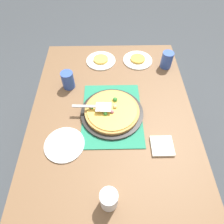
{
  "coord_description": "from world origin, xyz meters",
  "views": [
    {
      "loc": [
        0.74,
        -0.01,
        1.75
      ],
      "look_at": [
        0.0,
        0.0,
        0.77
      ],
      "focal_mm": 32.52,
      "sensor_mm": 36.0,
      "label": 1
    }
  ],
  "objects_px": {
    "pizza_pan": "(112,113)",
    "napkin_stack": "(162,146)",
    "cup_near": "(167,60)",
    "cup_far": "(109,199)",
    "pizza_server": "(95,106)",
    "served_slice_right": "(138,59)",
    "plate_near_left": "(101,61)",
    "plate_side": "(64,145)",
    "served_slice_left": "(101,59)",
    "plate_far_right": "(138,60)",
    "pizza": "(112,111)",
    "cup_corner": "(68,80)"
  },
  "relations": [
    {
      "from": "served_slice_right",
      "to": "cup_near",
      "type": "relative_size",
      "value": 0.92
    },
    {
      "from": "served_slice_left",
      "to": "cup_corner",
      "type": "distance_m",
      "value": 0.34
    },
    {
      "from": "pizza_pan",
      "to": "plate_side",
      "type": "xyz_separation_m",
      "value": [
        0.21,
        -0.26,
        -0.01
      ]
    },
    {
      "from": "pizza",
      "to": "plate_far_right",
      "type": "relative_size",
      "value": 1.5
    },
    {
      "from": "plate_far_right",
      "to": "napkin_stack",
      "type": "height_order",
      "value": "napkin_stack"
    },
    {
      "from": "plate_side",
      "to": "pizza_server",
      "type": "height_order",
      "value": "pizza_server"
    },
    {
      "from": "plate_side",
      "to": "cup_corner",
      "type": "xyz_separation_m",
      "value": [
        -0.45,
        -0.02,
        0.06
      ]
    },
    {
      "from": "plate_side",
      "to": "cup_near",
      "type": "bearing_deg",
      "value": 133.87
    },
    {
      "from": "served_slice_left",
      "to": "cup_near",
      "type": "height_order",
      "value": "cup_near"
    },
    {
      "from": "plate_near_left",
      "to": "plate_far_right",
      "type": "relative_size",
      "value": 1.0
    },
    {
      "from": "pizza",
      "to": "cup_far",
      "type": "distance_m",
      "value": 0.51
    },
    {
      "from": "pizza_server",
      "to": "cup_far",
      "type": "bearing_deg",
      "value": 8.27
    },
    {
      "from": "pizza_pan",
      "to": "plate_far_right",
      "type": "relative_size",
      "value": 1.73
    },
    {
      "from": "pizza_pan",
      "to": "cup_near",
      "type": "relative_size",
      "value": 3.17
    },
    {
      "from": "cup_near",
      "to": "cup_corner",
      "type": "bearing_deg",
      "value": -74.25
    },
    {
      "from": "plate_far_right",
      "to": "pizza_server",
      "type": "distance_m",
      "value": 0.59
    },
    {
      "from": "pizza_pan",
      "to": "plate_far_right",
      "type": "distance_m",
      "value": 0.54
    },
    {
      "from": "cup_near",
      "to": "cup_far",
      "type": "distance_m",
      "value": 1.04
    },
    {
      "from": "pizza",
      "to": "plate_far_right",
      "type": "height_order",
      "value": "pizza"
    },
    {
      "from": "pizza_pan",
      "to": "plate_far_right",
      "type": "xyz_separation_m",
      "value": [
        -0.5,
        0.2,
        -0.01
      ]
    },
    {
      "from": "plate_side",
      "to": "napkin_stack",
      "type": "bearing_deg",
      "value": 87.86
    },
    {
      "from": "pizza",
      "to": "served_slice_right",
      "type": "distance_m",
      "value": 0.54
    },
    {
      "from": "pizza",
      "to": "served_slice_left",
      "type": "distance_m",
      "value": 0.51
    },
    {
      "from": "plate_near_left",
      "to": "napkin_stack",
      "type": "xyz_separation_m",
      "value": [
        0.73,
        0.34,
        0.0
      ]
    },
    {
      "from": "plate_near_left",
      "to": "plate_side",
      "type": "relative_size",
      "value": 1.0
    },
    {
      "from": "pizza",
      "to": "plate_side",
      "type": "height_order",
      "value": "pizza"
    },
    {
      "from": "plate_side",
      "to": "cup_near",
      "type": "distance_m",
      "value": 0.93
    },
    {
      "from": "plate_near_left",
      "to": "served_slice_right",
      "type": "bearing_deg",
      "value": 90.2
    },
    {
      "from": "plate_side",
      "to": "served_slice_left",
      "type": "relative_size",
      "value": 2.0
    },
    {
      "from": "napkin_stack",
      "to": "plate_far_right",
      "type": "bearing_deg",
      "value": -175.06
    },
    {
      "from": "plate_near_left",
      "to": "pizza_server",
      "type": "bearing_deg",
      "value": -2.59
    },
    {
      "from": "pizza",
      "to": "napkin_stack",
      "type": "distance_m",
      "value": 0.35
    },
    {
      "from": "cup_far",
      "to": "pizza_server",
      "type": "xyz_separation_m",
      "value": [
        -0.51,
        -0.07,
        0.01
      ]
    },
    {
      "from": "served_slice_left",
      "to": "cup_far",
      "type": "xyz_separation_m",
      "value": [
        1.01,
        0.05,
        0.04
      ]
    },
    {
      "from": "served_slice_left",
      "to": "pizza_server",
      "type": "bearing_deg",
      "value": -2.59
    },
    {
      "from": "pizza",
      "to": "pizza_server",
      "type": "relative_size",
      "value": 1.42
    },
    {
      "from": "served_slice_left",
      "to": "plate_near_left",
      "type": "bearing_deg",
      "value": 0.0
    },
    {
      "from": "served_slice_left",
      "to": "plate_far_right",
      "type": "bearing_deg",
      "value": 90.2
    },
    {
      "from": "served_slice_left",
      "to": "napkin_stack",
      "type": "bearing_deg",
      "value": 25.16
    },
    {
      "from": "pizza_pan",
      "to": "cup_near",
      "type": "distance_m",
      "value": 0.6
    },
    {
      "from": "pizza_pan",
      "to": "pizza",
      "type": "xyz_separation_m",
      "value": [
        -0.0,
        -0.0,
        0.02
      ]
    },
    {
      "from": "served_slice_right",
      "to": "pizza_server",
      "type": "relative_size",
      "value": 0.47
    },
    {
      "from": "plate_far_right",
      "to": "pizza_pan",
      "type": "bearing_deg",
      "value": -22.12
    },
    {
      "from": "cup_far",
      "to": "plate_side",
      "type": "bearing_deg",
      "value": -141.29
    },
    {
      "from": "plate_near_left",
      "to": "cup_far",
      "type": "height_order",
      "value": "cup_far"
    },
    {
      "from": "cup_far",
      "to": "served_slice_right",
      "type": "bearing_deg",
      "value": 167.34
    },
    {
      "from": "served_slice_left",
      "to": "pizza_server",
      "type": "relative_size",
      "value": 0.47
    },
    {
      "from": "pizza",
      "to": "plate_near_left",
      "type": "xyz_separation_m",
      "value": [
        -0.5,
        -0.07,
        -0.03
      ]
    },
    {
      "from": "pizza_pan",
      "to": "cup_corner",
      "type": "height_order",
      "value": "cup_corner"
    },
    {
      "from": "pizza_pan",
      "to": "napkin_stack",
      "type": "xyz_separation_m",
      "value": [
        0.23,
        0.27,
        -0.01
      ]
    }
  ]
}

